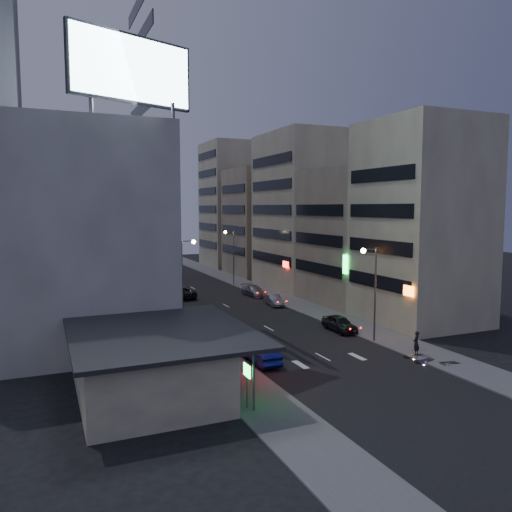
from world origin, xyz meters
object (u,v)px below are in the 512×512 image
scooter_black_a (455,354)px  scooter_black_b (429,350)px  parked_car_right_mid (274,300)px  scooter_silver_a (457,355)px  parked_car_left (181,292)px  person (416,343)px  parked_car_right_far (254,291)px  parked_car_right_near (339,323)px  scooter_silver_b (417,345)px  road_car_blue (261,353)px  road_car_silver (224,329)px  scooter_blue (428,352)px

scooter_black_a → scooter_black_b: 1.81m
parked_car_right_mid → scooter_silver_a: size_ratio=2.30×
parked_car_left → scooter_black_b: 34.35m
person → scooter_black_b: size_ratio=0.99×
parked_car_right_far → scooter_silver_a: 32.00m
parked_car_right_far → person: bearing=-91.9°
parked_car_right_mid → scooter_black_b: bearing=-79.0°
parked_car_right_near → scooter_black_b: size_ratio=2.33×
scooter_black_a → scooter_silver_b: bearing=33.1°
person → scooter_silver_a: size_ratio=1.10×
parked_car_right_near → scooter_silver_a: bearing=-75.8°
road_car_blue → person: (11.77, -3.15, 0.30)m
parked_car_left → parked_car_right_mid: bearing=128.1°
road_car_silver → scooter_silver_a: road_car_silver is taller
parked_car_right_near → scooter_black_a: size_ratio=2.26×
parked_car_left → scooter_silver_b: 33.04m
scooter_silver_b → person: bearing=116.6°
parked_car_right_near → road_car_silver: parked_car_right_near is taller
parked_car_left → road_car_blue: 28.49m
parked_car_right_near → road_car_blue: bearing=-149.9°
scooter_black_a → scooter_black_b: size_ratio=1.03×
parked_car_right_mid → scooter_silver_b: size_ratio=1.98×
parked_car_right_near → parked_car_left: parked_car_left is taller
road_car_silver → scooter_silver_b: road_car_silver is taller
scooter_blue → parked_car_right_near: bearing=-2.2°
scooter_black_a → scooter_blue: 1.84m
scooter_blue → road_car_blue: bearing=60.5°
parked_car_right_mid → person: (1.57, -22.51, 0.40)m
parked_car_right_near → parked_car_right_mid: 13.48m
road_car_silver → parked_car_left: bearing=-94.8°
parked_car_right_near → parked_car_right_far: bearing=91.3°
scooter_silver_b → road_car_blue: bearing=60.9°
scooter_silver_a → parked_car_right_far: bearing=17.5°
scooter_silver_a → scooter_black_b: size_ratio=0.90×
road_car_blue → person: person is taller
parked_car_right_mid → scooter_silver_a: (3.13, -25.17, -0.00)m
scooter_silver_a → scooter_black_b: scooter_black_b is taller
road_car_blue → scooter_black_a: (13.23, -5.63, -0.03)m
parked_car_right_near → parked_car_right_mid: (-0.40, 13.48, -0.10)m
parked_car_right_mid → scooter_silver_b: (1.94, -22.17, 0.08)m
scooter_silver_b → parked_car_right_far: bearing=-12.8°
parked_car_right_near → parked_car_right_far: size_ratio=0.92×
scooter_blue → scooter_black_b: size_ratio=0.91×
parked_car_right_mid → parked_car_left: (-8.74, 9.09, 0.11)m
parked_car_right_near → scooter_blue: 10.40m
parked_car_right_mid → person: bearing=-79.7°
scooter_blue → road_car_silver: bearing=34.3°
parked_car_right_mid → person: 22.57m
scooter_black_a → scooter_blue: (-1.40, 1.19, -0.07)m
parked_car_right_mid → scooter_black_a: (3.03, -24.99, 0.07)m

